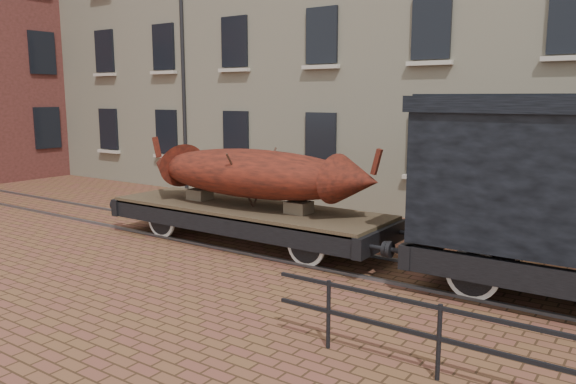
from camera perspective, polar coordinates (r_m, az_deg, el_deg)
The scene contains 4 objects.
ground at distance 12.83m, azimuth 1.22°, elevation -6.33°, with size 90.00×90.00×0.00m, color brown.
rail_track at distance 12.82m, azimuth 1.22°, elevation -6.20°, with size 30.00×1.52×0.06m.
flatcar_wagon at distance 13.54m, azimuth -4.26°, elevation -2.20°, with size 8.04×2.18×1.21m.
iron_boat at distance 13.24m, azimuth -3.59°, elevation 1.93°, with size 6.51×1.95×1.56m.
Camera 1 is at (6.80, -10.29, 3.52)m, focal length 35.00 mm.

